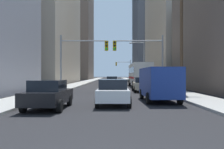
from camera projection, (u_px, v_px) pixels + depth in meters
The scene contains 17 objects.
sidewalk_left at pixel (83, 83), 53.13m from camera, with size 2.82×160.00×0.15m, color #9E9E99.
sidewalk_right at pixel (141, 83), 53.12m from camera, with size 2.82×160.00×0.15m, color #9E9E99.
city_bus at pixel (140, 74), 36.61m from camera, with size 2.67×11.52×3.40m.
cargo_van_blue at pixel (159, 82), 16.53m from camera, with size 2.16×5.24×2.26m.
sedan_black at pixel (49, 94), 12.89m from camera, with size 1.95×4.25×1.52m.
sedan_white at pixel (113, 92), 14.51m from camera, with size 1.95×4.22×1.52m.
sedan_beige at pixel (142, 84), 25.73m from camera, with size 1.95×4.25×1.52m.
sedan_silver at pixel (112, 81), 38.34m from camera, with size 1.95×4.26×1.52m.
traffic_signal_near_left at pixel (82, 53), 26.01m from camera, with size 5.13×0.44×6.00m.
traffic_signal_near_right at pixel (141, 53), 26.01m from camera, with size 5.38×0.44×6.00m.
traffic_signal_far_right at pixel (124, 67), 70.13m from camera, with size 4.46×0.44×6.00m.
utility_pole_right at pixel (182, 33), 22.80m from camera, with size 2.20×0.28×10.75m.
street_lamp_right at pixel (142, 58), 41.89m from camera, with size 2.63×0.32×7.50m.
building_left_mid_office at pixel (23, 5), 49.98m from camera, with size 19.79×28.12×32.14m, color #B7A893.
building_left_far_tower at pixel (60, 21), 95.24m from camera, with size 24.79×24.67×45.69m, color #66564C.
building_right_mid_block at pixel (188, 5), 51.07m from camera, with size 14.65×24.53×32.81m, color #B7A893.
building_right_far_highrise at pixel (158, 20), 92.41m from camera, with size 17.81×21.72×45.17m, color #4C515B.
Camera 1 is at (0.03, -3.13, 1.81)m, focal length 39.34 mm.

